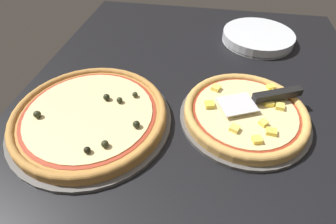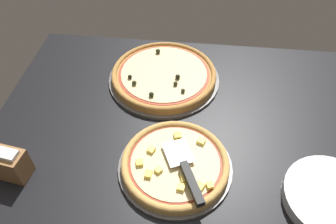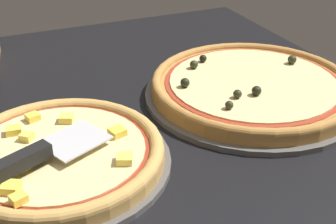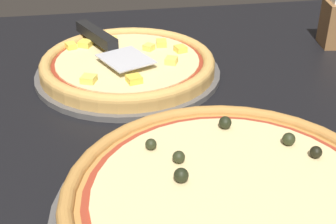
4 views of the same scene
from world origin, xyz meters
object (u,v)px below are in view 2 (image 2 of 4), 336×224
(pizza_front, at_px, (174,163))
(plate_stack, at_px, (330,198))
(napkin_holder, at_px, (4,163))
(pizza_back, at_px, (163,74))
(serving_spatula, at_px, (188,176))

(pizza_front, xyz_separation_m, plate_stack, (0.42, -0.06, -0.01))
(plate_stack, height_order, napkin_holder, napkin_holder)
(pizza_back, relative_size, plate_stack, 1.51)
(pizza_back, distance_m, plate_stack, 0.67)
(plate_stack, distance_m, napkin_holder, 0.89)
(pizza_front, bearing_deg, pizza_back, 101.68)
(pizza_back, height_order, napkin_holder, napkin_holder)
(napkin_holder, bearing_deg, pizza_front, 8.31)
(pizza_front, xyz_separation_m, serving_spatula, (0.04, -0.06, 0.03))
(pizza_front, distance_m, plate_stack, 0.43)
(pizza_front, relative_size, napkin_holder, 2.39)
(pizza_back, xyz_separation_m, serving_spatula, (0.12, -0.44, 0.02))
(serving_spatula, height_order, plate_stack, serving_spatula)
(pizza_front, relative_size, pizza_back, 0.81)
(pizza_front, xyz_separation_m, pizza_back, (-0.08, 0.39, 0.00))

